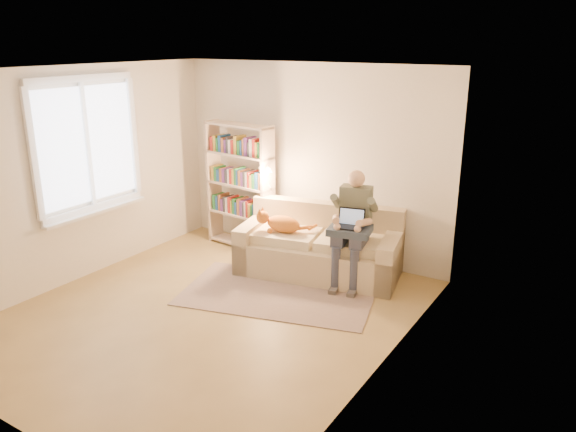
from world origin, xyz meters
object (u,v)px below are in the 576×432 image
Objects in this scene: laptop at (348,222)px; bookshelf at (240,180)px; cat at (280,223)px; sofa at (320,250)px; person at (353,221)px.

bookshelf reaches higher than laptop.
cat is at bearing 171.41° from laptop.
laptop reaches higher than sofa.
sofa is 0.68m from person.
cat is 1.91× the size of laptop.
person is at bearing -1.45° from cat.
bookshelf is at bearing 159.11° from person.
cat is at bearing -165.25° from sofa.
cat is (-0.45, -0.23, 0.35)m from sofa.
person is at bearing -18.75° from sofa.
bookshelf is at bearing 142.30° from cat.
person is 0.12m from laptop.
sofa is at bearing 14.75° from cat.
bookshelf is (-1.90, 0.30, 0.20)m from person.
person is (0.47, -0.06, 0.48)m from sofa.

